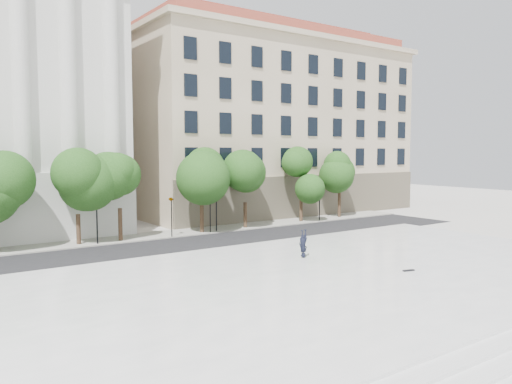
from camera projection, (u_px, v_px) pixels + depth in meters
ground at (351, 296)px, 26.80m from camera, size 160.00×160.00×0.00m
plaza at (314, 280)px, 29.23m from camera, size 44.00×22.00×0.45m
street at (194, 245)px, 41.51m from camera, size 60.00×8.00×0.02m
far_sidewalk at (164, 235)px, 46.41m from camera, size 60.00×4.00×0.12m
building_east at (251, 127)px, 69.12m from camera, size 36.00×26.15×23.00m
traffic_light_west at (171, 197)px, 44.76m from camera, size 0.69×1.71×4.17m
traffic_light_east at (210, 196)px, 47.04m from camera, size 0.63×1.59×4.12m
person_lying at (303, 254)px, 34.50m from camera, size 0.84×1.99×0.53m
skateboard at (409, 270)px, 30.58m from camera, size 0.80×0.38×0.08m
street_trees at (140, 183)px, 43.98m from camera, size 45.98×5.27×7.56m
lamp_posts at (166, 205)px, 44.83m from camera, size 37.67×0.28×4.39m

